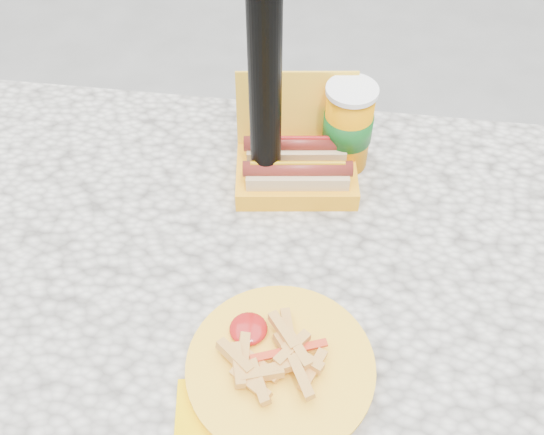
# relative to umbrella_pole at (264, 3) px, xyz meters

# --- Properties ---
(picnic_table) EXTENTS (1.20, 0.80, 0.75)m
(picnic_table) POSITION_rel_umbrella_pole_xyz_m (0.00, -0.16, -0.46)
(picnic_table) COLOR beige
(picnic_table) RESTS_ON ground
(umbrella_pole) EXTENTS (0.05, 0.05, 2.20)m
(umbrella_pole) POSITION_rel_umbrella_pole_xyz_m (0.00, 0.00, 0.00)
(umbrella_pole) COLOR black
(umbrella_pole) RESTS_ON ground
(hotdog_box) EXTENTS (0.23, 0.19, 0.17)m
(hotdog_box) POSITION_rel_umbrella_pole_xyz_m (0.05, 0.03, -0.31)
(hotdog_box) COLOR yellow
(hotdog_box) RESTS_ON picnic_table
(fries_plate) EXTENTS (0.26, 0.36, 0.05)m
(fries_plate) POSITION_rel_umbrella_pole_xyz_m (0.06, -0.35, -0.34)
(fries_plate) COLOR #FFC600
(fries_plate) RESTS_ON picnic_table
(soda_cup) EXTENTS (0.09, 0.09, 0.16)m
(soda_cup) POSITION_rel_umbrella_pole_xyz_m (0.13, 0.09, -0.27)
(soda_cup) COLOR orange
(soda_cup) RESTS_ON picnic_table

